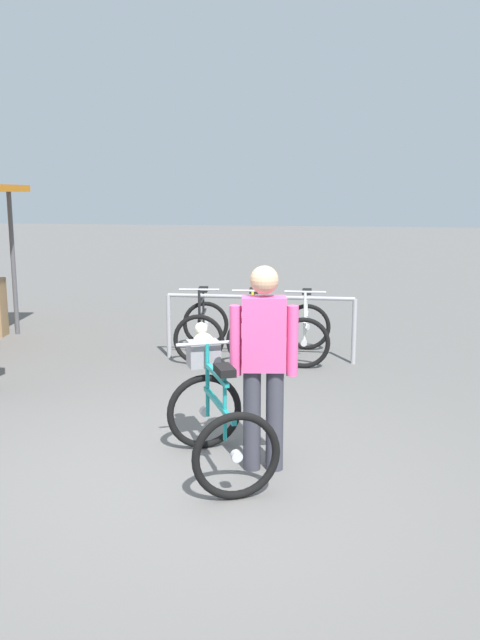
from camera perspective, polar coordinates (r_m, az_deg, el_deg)
name	(u,v)px	position (r m, az deg, el deg)	size (l,w,h in m)	color
ground_plane	(199,479)	(5.30, -3.53, -13.48)	(80.00, 80.00, 0.00)	#605E5B
bike_rack_rail	(260,313)	(8.67, 1.71, 0.61)	(2.51, 0.17, 0.88)	#99999E
racked_bike_black	(202,329)	(9.02, -3.26, -0.75)	(0.82, 1.18, 0.97)	black
racked_bike_yellow	(253,330)	(8.91, 1.16, -0.88)	(0.80, 1.17, 0.97)	black
racked_bike_white	(306,332)	(8.86, 5.66, -1.01)	(0.72, 1.14, 0.97)	black
featured_bicycle	(215,408)	(5.37, -2.15, -7.57)	(1.08, 1.26, 1.09)	black
person_with_featured_bike	(264,359)	(5.18, 2.05, -3.40)	(0.52, 0.25, 1.64)	#383842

